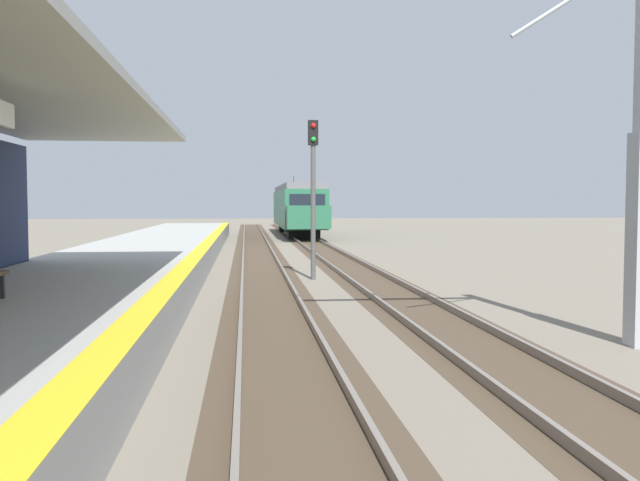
# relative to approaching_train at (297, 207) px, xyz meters

# --- Properties ---
(station_platform) EXTENTS (5.00, 80.00, 0.91)m
(station_platform) POSITION_rel_approaching_train_xyz_m (-7.80, -37.84, -1.73)
(station_platform) COLOR #A8A8A3
(station_platform) RESTS_ON ground
(track_pair_nearest_platform) EXTENTS (2.34, 120.00, 0.16)m
(track_pair_nearest_platform) POSITION_rel_approaching_train_xyz_m (-3.40, -33.84, -2.13)
(track_pair_nearest_platform) COLOR #4C3D2D
(track_pair_nearest_platform) RESTS_ON ground
(track_pair_middle) EXTENTS (2.34, 120.00, 0.16)m
(track_pair_middle) POSITION_rel_approaching_train_xyz_m (-0.00, -33.84, -2.13)
(track_pair_middle) COLOR #4C3D2D
(track_pair_middle) RESTS_ON ground
(approaching_train) EXTENTS (2.93, 19.60, 4.76)m
(approaching_train) POSITION_rel_approaching_train_xyz_m (0.00, 0.00, 0.00)
(approaching_train) COLOR #286647
(approaching_train) RESTS_ON ground
(rail_signal_post) EXTENTS (0.32, 0.34, 5.20)m
(rail_signal_post) POSITION_rel_approaching_train_xyz_m (-1.81, -30.89, 1.02)
(rail_signal_post) COLOR #4C4C4C
(rail_signal_post) RESTS_ON ground
(catenary_pylon_far_side) EXTENTS (5.00, 0.40, 7.50)m
(catenary_pylon_far_side) POSITION_rel_approaching_train_xyz_m (2.57, -42.03, 1.43)
(catenary_pylon_far_side) COLOR #9EA3A8
(catenary_pylon_far_side) RESTS_ON ground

